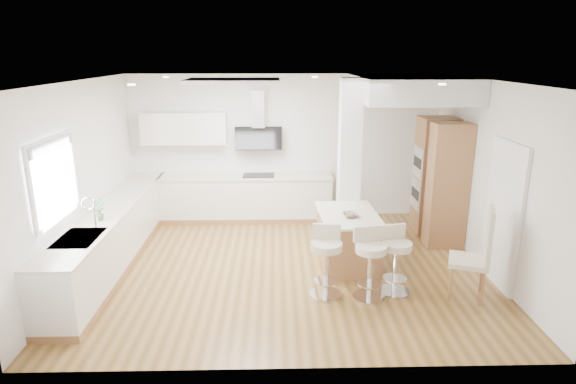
{
  "coord_description": "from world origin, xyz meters",
  "views": [
    {
      "loc": [
        -0.16,
        -6.81,
        3.18
      ],
      "look_at": [
        0.02,
        0.4,
        1.08
      ],
      "focal_mm": 30.0,
      "sensor_mm": 36.0,
      "label": 1
    }
  ],
  "objects_px": {
    "bar_stool_a": "(326,258)",
    "bar_stool_c": "(396,256)",
    "dining_chair": "(479,251)",
    "peninsula": "(348,238)",
    "bar_stool_b": "(370,260)"
  },
  "relations": [
    {
      "from": "bar_stool_a",
      "to": "bar_stool_c",
      "type": "distance_m",
      "value": 0.95
    },
    {
      "from": "bar_stool_a",
      "to": "dining_chair",
      "type": "relative_size",
      "value": 0.77
    },
    {
      "from": "peninsula",
      "to": "bar_stool_c",
      "type": "relative_size",
      "value": 1.46
    },
    {
      "from": "bar_stool_b",
      "to": "bar_stool_c",
      "type": "bearing_deg",
      "value": 11.19
    },
    {
      "from": "peninsula",
      "to": "bar_stool_c",
      "type": "xyz_separation_m",
      "value": [
        0.51,
        -0.97,
        0.12
      ]
    },
    {
      "from": "bar_stool_b",
      "to": "dining_chair",
      "type": "relative_size",
      "value": 0.76
    },
    {
      "from": "bar_stool_a",
      "to": "bar_stool_b",
      "type": "distance_m",
      "value": 0.58
    },
    {
      "from": "bar_stool_b",
      "to": "bar_stool_a",
      "type": "bearing_deg",
      "value": 161.82
    },
    {
      "from": "peninsula",
      "to": "bar_stool_b",
      "type": "height_order",
      "value": "bar_stool_b"
    },
    {
      "from": "peninsula",
      "to": "dining_chair",
      "type": "xyz_separation_m",
      "value": [
        1.55,
        -1.16,
        0.27
      ]
    },
    {
      "from": "peninsula",
      "to": "bar_stool_a",
      "type": "relative_size",
      "value": 1.4
    },
    {
      "from": "bar_stool_b",
      "to": "dining_chair",
      "type": "height_order",
      "value": "dining_chair"
    },
    {
      "from": "bar_stool_a",
      "to": "bar_stool_c",
      "type": "xyz_separation_m",
      "value": [
        0.95,
        0.06,
        -0.02
      ]
    },
    {
      "from": "peninsula",
      "to": "bar_stool_b",
      "type": "bearing_deg",
      "value": -85.65
    },
    {
      "from": "bar_stool_c",
      "to": "peninsula",
      "type": "bearing_deg",
      "value": 105.34
    }
  ]
}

